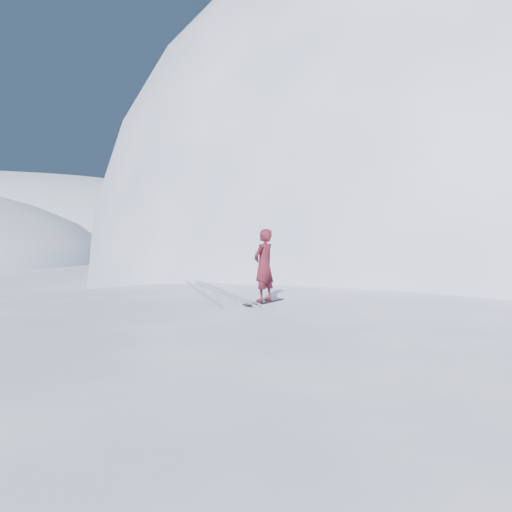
% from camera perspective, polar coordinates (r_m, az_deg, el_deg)
% --- Properties ---
extents(ground, '(400.00, 400.00, 0.00)m').
position_cam_1_polar(ground, '(10.23, 3.51, -20.90)').
color(ground, white).
rests_on(ground, ground).
extents(near_ridge, '(36.00, 28.00, 4.80)m').
position_cam_1_polar(near_ridge, '(13.18, 4.40, -15.33)').
color(near_ridge, white).
rests_on(near_ridge, ground).
extents(summit_peak, '(60.00, 56.00, 56.00)m').
position_cam_1_polar(summit_peak, '(42.90, 23.44, -2.79)').
color(summit_peak, white).
rests_on(summit_peak, ground).
extents(peak_shoulder, '(28.00, 24.00, 18.00)m').
position_cam_1_polar(peak_shoulder, '(31.85, 11.74, -4.54)').
color(peak_shoulder, white).
rests_on(peak_shoulder, ground).
extents(far_ridge_c, '(140.00, 90.00, 36.00)m').
position_cam_1_polar(far_ridge_c, '(124.90, -28.85, 0.73)').
color(far_ridge_c, white).
rests_on(far_ridge_c, ground).
extents(wind_bumps, '(16.00, 14.40, 1.00)m').
position_cam_1_polar(wind_bumps, '(12.05, -1.89, -17.12)').
color(wind_bumps, white).
rests_on(wind_bumps, ground).
extents(snowboard, '(1.21, 1.10, 0.02)m').
position_cam_1_polar(snowboard, '(11.43, 0.99, -5.71)').
color(snowboard, black).
rests_on(snowboard, near_ridge).
extents(snowboarder, '(0.78, 0.75, 1.80)m').
position_cam_1_polar(snowboarder, '(11.33, 0.99, -1.16)').
color(snowboarder, maroon).
rests_on(snowboarder, snowboard).
extents(board_tracks, '(1.57, 5.98, 0.04)m').
position_cam_1_polar(board_tracks, '(13.51, -5.17, -4.34)').
color(board_tracks, silver).
rests_on(board_tracks, ground).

